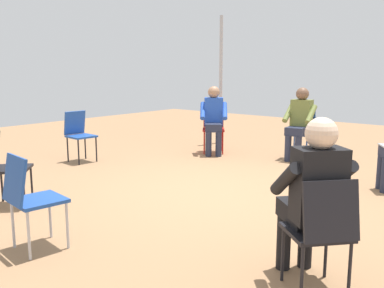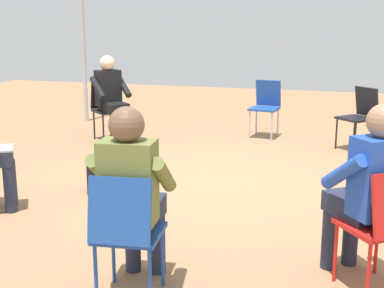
# 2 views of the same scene
# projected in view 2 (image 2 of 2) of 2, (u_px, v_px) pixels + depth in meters

# --- Properties ---
(ground_plane) EXTENTS (16.25, 16.25, 0.00)m
(ground_plane) POSITION_uv_depth(u_px,v_px,m) (212.00, 182.00, 5.88)
(ground_plane) COLOR #99704C
(chair_northeast) EXTENTS (0.58, 0.59, 0.85)m
(chair_northeast) POSITION_uv_depth(u_px,v_px,m) (360.00, 114.00, 7.24)
(chair_northeast) COLOR black
(chair_northeast) RESTS_ON ground
(chair_northwest) EXTENTS (0.59, 0.58, 0.85)m
(chair_northwest) POSITION_uv_depth(u_px,v_px,m) (107.00, 106.00, 7.86)
(chair_northwest) COLOR black
(chair_northwest) RESTS_ON ground
(chair_southeast) EXTENTS (0.57, 0.58, 0.85)m
(chair_southeast) POSITION_uv_depth(u_px,v_px,m) (384.00, 222.00, 3.37)
(chair_southeast) COLOR red
(chair_southeast) RESTS_ON ground
(chair_south) EXTENTS (0.44, 0.48, 0.85)m
(chair_south) POSITION_uv_depth(u_px,v_px,m) (126.00, 229.00, 3.26)
(chair_south) COLOR #1E4799
(chair_south) RESTS_ON ground
(chair_north) EXTENTS (0.45, 0.48, 0.85)m
(chair_north) POSITION_uv_depth(u_px,v_px,m) (266.00, 104.00, 8.05)
(chair_north) COLOR #1E4799
(chair_north) RESTS_ON ground
(person_in_black) EXTENTS (0.63, 0.63, 1.24)m
(person_in_black) POSITION_uv_depth(u_px,v_px,m) (111.00, 94.00, 7.68)
(person_in_black) COLOR black
(person_in_black) RESTS_ON ground
(person_in_blue) EXTENTS (0.63, 0.63, 1.24)m
(person_in_blue) POSITION_uv_depth(u_px,v_px,m) (369.00, 184.00, 3.48)
(person_in_blue) COLOR #23283D
(person_in_blue) RESTS_ON ground
(person_in_olive) EXTENTS (0.53, 0.55, 1.24)m
(person_in_olive) POSITION_uv_depth(u_px,v_px,m) (133.00, 189.00, 3.38)
(person_in_olive) COLOR #23283D
(person_in_olive) RESTS_ON ground
(backpack_near_laptop_user) EXTENTS (0.30, 0.27, 0.36)m
(backpack_near_laptop_user) POSITION_uv_depth(u_px,v_px,m) (103.00, 178.00, 5.47)
(backpack_near_laptop_user) COLOR black
(backpack_near_laptop_user) RESTS_ON ground
(tent_pole_far) EXTENTS (0.07, 0.07, 2.71)m
(tent_pole_far) POSITION_uv_depth(u_px,v_px,m) (83.00, 42.00, 9.10)
(tent_pole_far) COLOR #B2B2B7
(tent_pole_far) RESTS_ON ground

